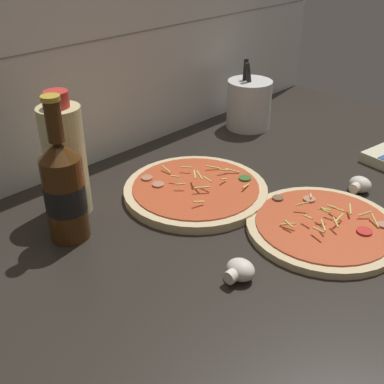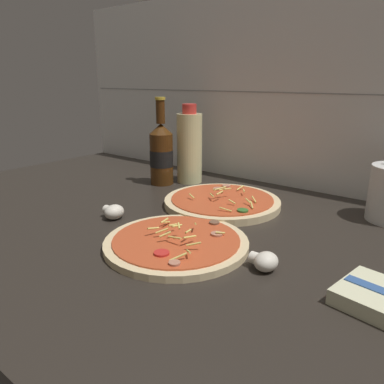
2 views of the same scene
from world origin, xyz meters
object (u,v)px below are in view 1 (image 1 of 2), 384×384
mushroom_left (360,185)px  pizza_far (196,190)px  oil_bottle (65,159)px  utensil_crock (249,104)px  beer_bottle (64,189)px  mushroom_right (239,270)px  pizza_near (323,227)px

mushroom_left → pizza_far: bearing=136.2°
pizza_far → oil_bottle: size_ratio=1.23×
pizza_far → utensil_crock: bearing=22.9°
mushroom_left → utensil_crock: bearing=72.9°
beer_bottle → mushroom_left: bearing=-30.0°
mushroom_right → utensil_crock: size_ratio=0.28×
pizza_far → oil_bottle: bearing=148.4°
pizza_far → beer_bottle: size_ratio=1.13×
oil_bottle → mushroom_left: oil_bottle is taller
pizza_near → pizza_far: size_ratio=0.95×
mushroom_left → mushroom_right: mushroom_right is taller
oil_bottle → mushroom_left: 59.66cm
oil_bottle → pizza_far: bearing=-31.6°
utensil_crock → pizza_far: bearing=-157.1°
mushroom_left → utensil_crock: (12.02, 39.18, 4.89)cm
oil_bottle → utensil_crock: 58.28cm
beer_bottle → pizza_near: bearing=-43.7°
mushroom_left → mushroom_right: 39.25cm
beer_bottle → mushroom_left: beer_bottle is taller
mushroom_right → beer_bottle: bearing=112.1°
beer_bottle → mushroom_left: 59.60cm
beer_bottle → pizza_far: bearing=-12.5°
pizza_near → utensil_crock: utensil_crock is taller
pizza_near → mushroom_right: pizza_near is taller
beer_bottle → oil_bottle: size_ratio=1.09×
pizza_near → mushroom_right: 21.48cm
oil_bottle → mushroom_left: (46.03, -36.76, -9.45)cm
beer_bottle → utensil_crock: (63.19, 9.66, -3.12)cm
pizza_near → beer_bottle: (-33.25, 31.73, 8.83)cm
oil_bottle → mushroom_right: size_ratio=4.75×
beer_bottle → oil_bottle: bearing=54.7°
pizza_far → beer_bottle: beer_bottle is taller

